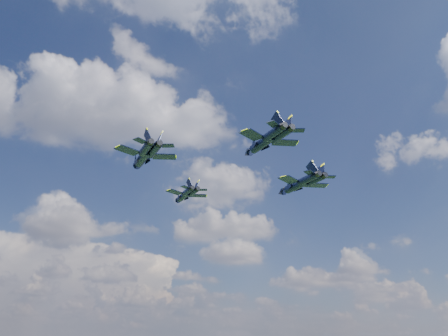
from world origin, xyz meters
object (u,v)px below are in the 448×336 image
Objects in this scene: jet_lead at (183,196)px; jet_right at (295,186)px; jet_slot at (261,144)px; jet_left at (143,158)px.

jet_lead is 29.18m from jet_right.
jet_slot reaches higher than jet_right.
jet_left is 1.02× the size of jet_slot.
jet_left is at bearing -131.82° from jet_lead.
jet_slot is at bearing -86.60° from jet_lead.
jet_right is (25.94, -13.37, -0.42)m from jet_lead.
jet_left reaches higher than jet_right.
jet_left is 37.07m from jet_right.
jet_left is at bearing 174.08° from jet_right.
jet_lead is at bearing 132.13° from jet_right.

